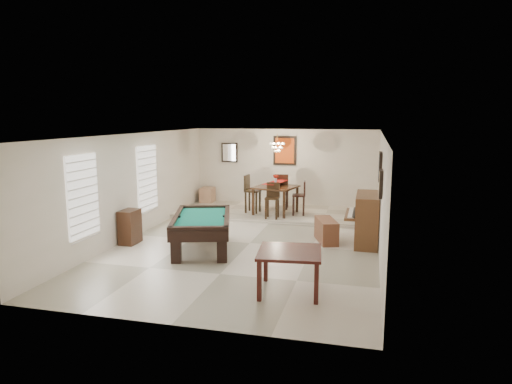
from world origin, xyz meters
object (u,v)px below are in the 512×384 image
at_px(pool_table, 202,233).
at_px(square_table, 289,271).
at_px(dining_chair_west, 253,194).
at_px(chandelier, 277,144).
at_px(dining_table, 276,198).
at_px(piano_bench, 326,231).
at_px(dining_chair_east, 299,198).
at_px(flower_vase, 276,178).
at_px(dining_chair_north, 282,191).
at_px(corner_bench, 207,195).
at_px(dining_chair_south, 272,201).
at_px(upright_piano, 361,219).
at_px(apothecary_chest, 130,227).

xyz_separation_m(pool_table, square_table, (2.38, -2.01, -0.01)).
height_order(pool_table, square_table, pool_table).
xyz_separation_m(pool_table, dining_chair_west, (0.24, 3.70, 0.31)).
bearing_deg(chandelier, square_table, -76.36).
height_order(square_table, dining_table, dining_table).
bearing_deg(piano_bench, dining_chair_east, 114.09).
bearing_deg(flower_vase, dining_chair_west, -179.67).
bearing_deg(dining_chair_north, corner_bench, -16.46).
relative_size(dining_table, dining_chair_south, 1.12).
bearing_deg(chandelier, pool_table, -102.92).
xyz_separation_m(pool_table, chandelier, (0.92, 4.00, 1.82)).
bearing_deg(square_table, upright_piano, 72.02).
bearing_deg(dining_chair_west, dining_chair_north, -39.31).
bearing_deg(upright_piano, apothecary_chest, -165.74).
relative_size(pool_table, chandelier, 3.82).
xyz_separation_m(piano_bench, dining_table, (-1.75, 2.34, 0.32)).
xyz_separation_m(flower_vase, dining_chair_west, (-0.70, -0.00, -0.50)).
bearing_deg(flower_vase, dining_chair_north, 86.55).
distance_m(dining_chair_south, corner_bench, 3.32).
bearing_deg(dining_chair_north, apothecary_chest, 51.16).
relative_size(dining_table, dining_chair_west, 1.00).
relative_size(upright_piano, piano_bench, 1.45).
distance_m(square_table, dining_chair_east, 5.77).
bearing_deg(dining_chair_south, apothecary_chest, -135.86).
bearing_deg(square_table, corner_bench, 120.25).
relative_size(dining_chair_north, dining_chair_west, 0.98).
bearing_deg(corner_bench, square_table, -59.75).
bearing_deg(dining_chair_west, corner_bench, 61.38).
relative_size(pool_table, piano_bench, 2.29).
bearing_deg(dining_chair_west, dining_table, -84.97).
bearing_deg(dining_chair_south, dining_chair_east, 43.18).
relative_size(dining_chair_east, chandelier, 1.68).
bearing_deg(dining_table, corner_bench, 154.33).
bearing_deg(chandelier, dining_chair_east, -22.12).
relative_size(pool_table, dining_chair_east, 2.27).
height_order(apothecary_chest, dining_chair_west, dining_chair_west).
xyz_separation_m(pool_table, piano_bench, (2.69, 1.37, -0.10)).
xyz_separation_m(flower_vase, dining_chair_north, (0.05, 0.77, -0.51)).
bearing_deg(dining_chair_north, square_table, 96.10).
bearing_deg(dining_table, dining_chair_east, -0.27).
height_order(piano_bench, apothecary_chest, apothecary_chest).
bearing_deg(dining_chair_north, chandelier, 75.84).
xyz_separation_m(upright_piano, flower_vase, (-2.55, 2.28, 0.59)).
height_order(dining_table, dining_chair_north, dining_chair_north).
bearing_deg(dining_chair_west, pool_table, -178.96).
height_order(square_table, chandelier, chandelier).
relative_size(dining_chair_west, corner_bench, 2.09).
xyz_separation_m(dining_chair_north, corner_bench, (-2.69, 0.50, -0.31)).
xyz_separation_m(upright_piano, dining_chair_north, (-2.51, 3.05, 0.08)).
distance_m(dining_table, dining_chair_east, 0.70).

